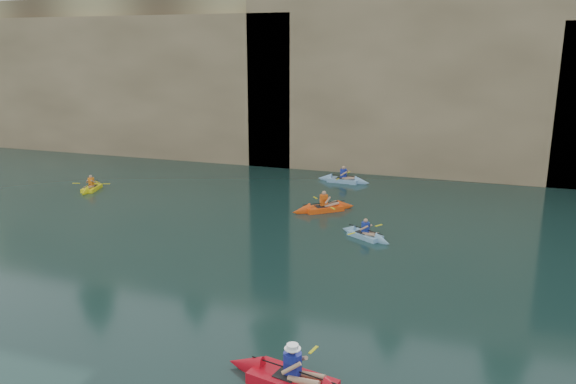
% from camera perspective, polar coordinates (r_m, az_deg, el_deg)
% --- Properties ---
extents(ground, '(160.00, 160.00, 0.00)m').
position_cam_1_polar(ground, '(16.84, -0.99, -13.96)').
color(ground, black).
rests_on(ground, ground).
extents(cliff, '(70.00, 16.00, 12.00)m').
position_cam_1_polar(cliff, '(44.24, 12.71, 11.56)').
color(cliff, tan).
rests_on(cliff, ground).
extents(cliff_slab_west, '(26.00, 2.40, 10.56)m').
position_cam_1_polar(cliff_slab_west, '(44.38, -15.66, 10.46)').
color(cliff_slab_west, tan).
rests_on(cliff_slab_west, ground).
extents(cliff_slab_center, '(24.00, 2.40, 11.40)m').
position_cam_1_polar(cliff_slab_center, '(36.70, 14.45, 10.45)').
color(cliff_slab_center, tan).
rests_on(cliff_slab_center, ground).
extents(sea_cave_west, '(4.50, 1.00, 4.00)m').
position_cam_1_polar(sea_cave_west, '(43.07, -13.65, 6.08)').
color(sea_cave_west, black).
rests_on(sea_cave_west, ground).
extents(sea_cave_center, '(3.50, 1.00, 3.20)m').
position_cam_1_polar(sea_cave_center, '(37.54, 4.79, 4.62)').
color(sea_cave_center, black).
rests_on(sea_cave_center, ground).
extents(sea_cave_east, '(5.00, 1.00, 4.50)m').
position_cam_1_polar(sea_cave_east, '(36.63, 26.58, 3.92)').
color(sea_cave_east, black).
rests_on(sea_cave_east, ground).
extents(main_kayaker, '(3.91, 2.53, 1.42)m').
position_cam_1_polar(main_kayaker, '(14.37, 0.46, -18.58)').
color(main_kayaker, red).
rests_on(main_kayaker, ground).
extents(kayaker_orange, '(3.09, 2.78, 1.29)m').
position_cam_1_polar(kayaker_orange, '(28.33, 3.65, -1.63)').
color(kayaker_orange, '#FB4D0F').
rests_on(kayaker_orange, ground).
extents(kayaker_ltblue_near, '(2.69, 1.96, 1.08)m').
position_cam_1_polar(kayaker_ltblue_near, '(24.61, 7.85, -4.33)').
color(kayaker_ltblue_near, '#7BACCE').
rests_on(kayaker_ltblue_near, ground).
extents(kayaker_yellow, '(2.15, 2.79, 1.11)m').
position_cam_1_polar(kayaker_yellow, '(34.35, -19.32, 0.42)').
color(kayaker_yellow, yellow).
rests_on(kayaker_yellow, ground).
extents(kayaker_ltblue_mid, '(3.37, 2.47, 1.26)m').
position_cam_1_polar(kayaker_ltblue_mid, '(34.43, 5.64, 1.24)').
color(kayaker_ltblue_mid, '#7EA9D3').
rests_on(kayaker_ltblue_mid, ground).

